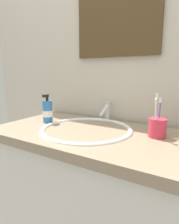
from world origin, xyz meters
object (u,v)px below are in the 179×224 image
Objects in this scene: toothbrush_cup at (157,128)px; toothbrush_purple at (159,114)px; toothbrush_green at (156,111)px; faucet at (106,111)px; wall_mirror at (117,14)px; toothbrush_white at (156,115)px; soap_dispenser at (48,112)px.

toothbrush_purple is (-0.00, 0.02, 0.06)m from toothbrush_cup.
toothbrush_green is at bearing 113.96° from toothbrush_cup.
faucet is 0.57m from wall_mirror.
toothbrush_white reaches higher than toothbrush_cup.
toothbrush_green is at bearing 9.77° from soap_dispenser.
toothbrush_white is 1.02× the size of toothbrush_purple.
toothbrush_green is 0.62m from soap_dispenser.
soap_dispenser is at bearing -170.23° from toothbrush_green.
soap_dispenser is (-0.62, -0.03, -0.04)m from toothbrush_white.
wall_mirror is (-0.31, 0.24, 0.52)m from toothbrush_white.
wall_mirror reaches higher than toothbrush_white.
toothbrush_purple is 0.64m from soap_dispenser.
toothbrush_cup is (0.35, -0.16, -0.02)m from faucet.
toothbrush_green reaches higher than toothbrush_purple.
toothbrush_green is at bearing -19.85° from faucet.
faucet is 0.39m from toothbrush_white.
faucet is 0.72× the size of toothbrush_green.
toothbrush_purple is at bearing -22.23° from faucet.
wall_mirror is (-0.29, 0.17, 0.51)m from toothbrush_green.
toothbrush_green is 1.07× the size of toothbrush_white.
faucet is at bearing 154.70° from toothbrush_cup.
soap_dispenser is (-0.63, -0.08, -0.04)m from toothbrush_purple.
toothbrush_green is at bearing 101.32° from toothbrush_white.
soap_dispenser reaches higher than toothbrush_cup.
toothbrush_cup is at bearing -34.34° from wall_mirror.
toothbrush_white is at bearing -29.65° from faucet.
faucet is 0.79× the size of toothbrush_purple.
toothbrush_white is 0.65m from wall_mirror.
toothbrush_green is 1.10× the size of toothbrush_purple.
toothbrush_green is 0.03m from toothbrush_purple.
toothbrush_purple is at bearing 91.79° from toothbrush_cup.
wall_mirror reaches higher than soap_dispenser.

